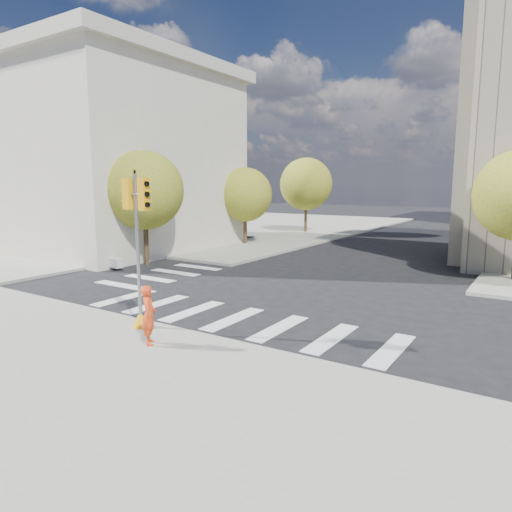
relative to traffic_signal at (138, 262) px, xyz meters
The scene contains 9 objects.
ground 5.40m from the traffic_signal, 68.81° to the left, with size 160.00×160.00×0.00m, color black.
sidewalk_far_left 35.68m from the traffic_signal, 120.77° to the left, with size 28.00×40.00×0.15m, color gray.
classical_building 22.55m from the traffic_signal, 145.33° to the left, with size 19.00×15.00×12.70m.
tree_lw_near 12.41m from the traffic_signal, 135.39° to the left, with size 4.40×4.40×6.41m.
tree_lw_mid 20.60m from the traffic_signal, 115.11° to the left, with size 4.00×4.00×5.77m.
tree_lw_far 29.99m from the traffic_signal, 106.95° to the left, with size 4.80×4.80×6.95m.
traffic_signal is the anchor object (origin of this frame).
photographer 2.08m from the traffic_signal, 34.79° to the right, with size 0.61×0.40×1.67m, color #E94115.
planter_wall 13.38m from the traffic_signal, 149.29° to the left, with size 6.00×0.40×0.50m, color silver.
Camera 1 is at (8.70, -14.18, 4.57)m, focal length 32.00 mm.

